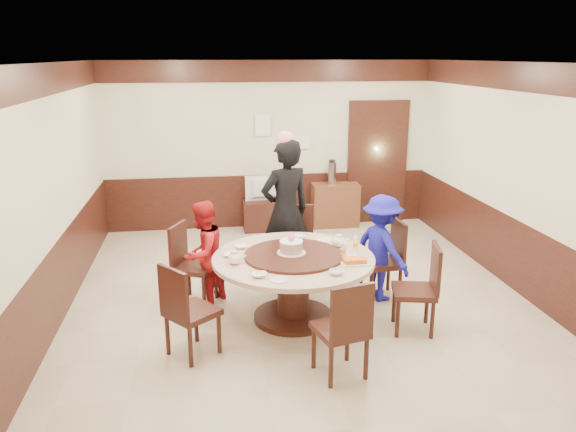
{
  "coord_description": "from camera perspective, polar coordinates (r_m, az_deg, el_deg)",
  "views": [
    {
      "loc": [
        -1.09,
        -6.39,
        2.89
      ],
      "look_at": [
        -0.17,
        -0.27,
        1.1
      ],
      "focal_mm": 35.0,
      "sensor_mm": 36.0,
      "label": 1
    }
  ],
  "objects": [
    {
      "name": "room",
      "position": [
        6.75,
        1.11,
        0.56
      ],
      "size": [
        6.0,
        6.04,
        2.84
      ],
      "color": "#C5B29D",
      "rests_on": "ground"
    },
    {
      "name": "banquet_table",
      "position": [
        6.25,
        0.55,
        -6.01
      ],
      "size": [
        1.79,
        1.79,
        0.78
      ],
      "color": "black",
      "rests_on": "ground"
    },
    {
      "name": "chair_0",
      "position": [
        6.99,
        9.56,
        -5.81
      ],
      "size": [
        0.48,
        0.47,
        0.97
      ],
      "rotation": [
        0.0,
        0.0,
        1.64
      ],
      "color": "black",
      "rests_on": "ground"
    },
    {
      "name": "chair_1",
      "position": [
        7.46,
        1.06,
        -4.15
      ],
      "size": [
        0.48,
        0.49,
        0.97
      ],
      "rotation": [
        0.0,
        0.0,
        3.03
      ],
      "color": "black",
      "rests_on": "ground"
    },
    {
      "name": "chair_2",
      "position": [
        6.85,
        -9.52,
        -6.28
      ],
      "size": [
        0.59,
        0.58,
        0.97
      ],
      "rotation": [
        0.0,
        0.0,
        4.28
      ],
      "color": "black",
      "rests_on": "ground"
    },
    {
      "name": "chair_3",
      "position": [
        5.71,
        -9.82,
        -11.0
      ],
      "size": [
        0.62,
        0.62,
        0.97
      ],
      "rotation": [
        0.0,
        0.0,
        5.4
      ],
      "color": "black",
      "rests_on": "ground"
    },
    {
      "name": "chair_4",
      "position": [
        5.33,
        5.4,
        -12.94
      ],
      "size": [
        0.53,
        0.54,
        0.97
      ],
      "rotation": [
        0.0,
        0.0,
        6.53
      ],
      "color": "black",
      "rests_on": "ground"
    },
    {
      "name": "chair_5",
      "position": [
        6.25,
        12.81,
        -8.71
      ],
      "size": [
        0.54,
        0.53,
        0.97
      ],
      "rotation": [
        0.0,
        0.0,
        7.63
      ],
      "color": "black",
      "rests_on": "ground"
    },
    {
      "name": "person_standing",
      "position": [
        7.21,
        -0.25,
        0.46
      ],
      "size": [
        0.8,
        0.66,
        1.88
      ],
      "primitive_type": "imported",
      "rotation": [
        0.0,
        0.0,
        3.49
      ],
      "color": "black",
      "rests_on": "ground"
    },
    {
      "name": "person_red",
      "position": [
        6.68,
        -8.62,
        -3.8
      ],
      "size": [
        0.75,
        0.78,
        1.27
      ],
      "primitive_type": "imported",
      "rotation": [
        0.0,
        0.0,
        4.08
      ],
      "color": "#B4181D",
      "rests_on": "ground"
    },
    {
      "name": "person_blue",
      "position": [
        6.83,
        9.49,
        -3.22
      ],
      "size": [
        0.79,
        0.97,
        1.3
      ],
      "primitive_type": "imported",
      "rotation": [
        0.0,
        0.0,
        2.0
      ],
      "color": "#18199E",
      "rests_on": "ground"
    },
    {
      "name": "birthday_cake",
      "position": [
        6.17,
        0.34,
        -3.15
      ],
      "size": [
        0.32,
        0.32,
        0.21
      ],
      "color": "white",
      "rests_on": "banquet_table"
    },
    {
      "name": "teapot_left",
      "position": [
        5.97,
        -5.45,
        -4.31
      ],
      "size": [
        0.17,
        0.15,
        0.13
      ],
      "primitive_type": "ellipsoid",
      "color": "white",
      "rests_on": "banquet_table"
    },
    {
      "name": "teapot_right",
      "position": [
        6.49,
        5.17,
        -2.63
      ],
      "size": [
        0.17,
        0.15,
        0.13
      ],
      "primitive_type": "ellipsoid",
      "color": "white",
      "rests_on": "banquet_table"
    },
    {
      "name": "bowl_0",
      "position": [
        6.45,
        -4.78,
        -3.13
      ],
      "size": [
        0.14,
        0.14,
        0.03
      ],
      "primitive_type": "imported",
      "color": "white",
      "rests_on": "banquet_table"
    },
    {
      "name": "bowl_1",
      "position": [
        5.7,
        4.91,
        -5.73
      ],
      "size": [
        0.15,
        0.15,
        0.05
      ],
      "primitive_type": "imported",
      "color": "white",
      "rests_on": "banquet_table"
    },
    {
      "name": "bowl_2",
      "position": [
        5.63,
        -2.92,
        -6.0
      ],
      "size": [
        0.15,
        0.15,
        0.04
      ],
      "primitive_type": "imported",
      "color": "white",
      "rests_on": "banquet_table"
    },
    {
      "name": "bowl_3",
      "position": [
        6.14,
        6.57,
        -4.15
      ],
      "size": [
        0.13,
        0.13,
        0.04
      ],
      "primitive_type": "imported",
      "color": "white",
      "rests_on": "banquet_table"
    },
    {
      "name": "bowl_4",
      "position": [
        6.2,
        -5.94,
        -3.96
      ],
      "size": [
        0.14,
        0.14,
        0.03
      ],
      "primitive_type": "imported",
      "color": "white",
      "rests_on": "banquet_table"
    },
    {
      "name": "bowl_5",
      "position": [
        6.76,
        1.17,
        -2.11
      ],
      "size": [
        0.14,
        0.14,
        0.05
      ],
      "primitive_type": "imported",
      "color": "white",
      "rests_on": "banquet_table"
    },
    {
      "name": "saucer_near",
      "position": [
        5.54,
        -0.94,
        -6.52
      ],
      "size": [
        0.18,
        0.18,
        0.01
      ],
      "primitive_type": "cylinder",
      "color": "white",
      "rests_on": "banquet_table"
    },
    {
      "name": "saucer_far",
      "position": [
        6.71,
        3.67,
        -2.43
      ],
      "size": [
        0.18,
        0.18,
        0.01
      ],
      "primitive_type": "cylinder",
      "color": "white",
      "rests_on": "banquet_table"
    },
    {
      "name": "shrimp_platter",
      "position": [
        6.0,
        6.76,
        -4.59
      ],
      "size": [
        0.3,
        0.2,
        0.06
      ],
      "color": "white",
      "rests_on": "banquet_table"
    },
    {
      "name": "bottle_0",
      "position": [
        6.16,
        5.68,
        -3.47
      ],
      "size": [
        0.06,
        0.06,
        0.16
      ],
      "primitive_type": "cylinder",
      "color": "silver",
      "rests_on": "banquet_table"
    },
    {
      "name": "bottle_1",
      "position": [
        6.38,
        6.87,
        -2.82
      ],
      "size": [
        0.06,
        0.06,
        0.16
      ],
      "primitive_type": "cylinder",
      "color": "silver",
      "rests_on": "banquet_table"
    },
    {
      "name": "tv_stand",
      "position": [
        9.57,
        -2.03,
        0.1
      ],
      "size": [
        0.85,
        0.45,
        0.5
      ],
      "primitive_type": "cube",
      "color": "black",
      "rests_on": "ground"
    },
    {
      "name": "television",
      "position": [
        9.45,
        -2.06,
        2.81
      ],
      "size": [
        0.75,
        0.17,
        0.43
      ],
      "primitive_type": "imported",
      "rotation": [
        0.0,
        0.0,
        3.23
      ],
      "color": "gray",
      "rests_on": "tv_stand"
    },
    {
      "name": "side_cabinet",
      "position": [
        9.76,
        4.79,
        1.14
      ],
      "size": [
        0.8,
        0.4,
        0.75
      ],
      "primitive_type": "cube",
      "color": "brown",
      "rests_on": "ground"
    },
    {
      "name": "thermos",
      "position": [
        9.62,
        4.47,
        4.38
      ],
      "size": [
        0.15,
        0.15,
        0.38
      ],
      "primitive_type": "cylinder",
      "color": "silver",
      "rests_on": "side_cabinet"
    },
    {
      "name": "notice_left",
      "position": [
        9.47,
        -2.56,
        9.19
      ],
      "size": [
        0.25,
        0.0,
        0.35
      ],
      "primitive_type": "cube",
      "color": "white",
      "rests_on": "room"
    },
    {
      "name": "notice_right",
      "position": [
        9.6,
        1.36,
        7.49
      ],
      "size": [
        0.3,
        0.0,
        0.22
      ],
      "primitive_type": "cube",
      "color": "white",
      "rests_on": "room"
    }
  ]
}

